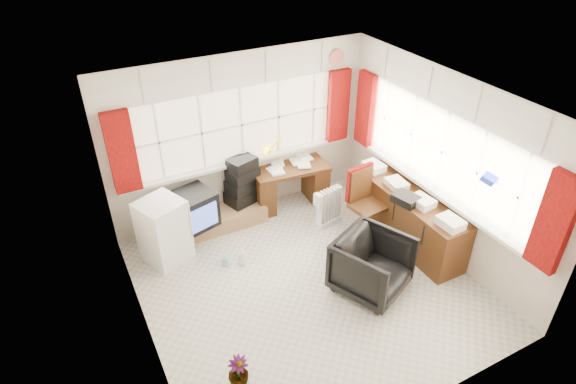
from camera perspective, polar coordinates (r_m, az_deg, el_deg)
name	(u,v)px	position (r m, az deg, el deg)	size (l,w,h in m)	color
ground	(307,285)	(6.35, 2.30, -10.90)	(4.00, 4.00, 0.00)	beige
room_walls	(310,187)	(5.42, 2.64, 0.62)	(4.00, 4.00, 4.00)	beige
window_back	(244,157)	(7.21, -5.22, 4.20)	(3.70, 0.12, 3.60)	#FFEAC9
window_right	(434,186)	(6.77, 16.93, 0.71)	(0.12, 3.70, 3.60)	#FFEAC9
curtains	(335,140)	(6.55, 5.62, 6.13)	(3.83, 3.83, 1.15)	#9A1108
overhead_cabinets	(340,82)	(6.31, 6.17, 12.89)	(3.98, 3.98, 0.48)	white
desk	(290,183)	(7.60, 0.19, 1.05)	(1.23, 0.69, 0.72)	#4B2811
desk_lamp	(278,144)	(7.42, -1.21, 5.66)	(0.16, 0.14, 0.45)	yellow
task_chair	(363,200)	(6.94, 8.83, -0.95)	(0.50, 0.52, 1.08)	black
office_chair	(372,265)	(6.13, 9.92, -8.55)	(0.82, 0.84, 0.77)	black
radiator	(329,210)	(7.24, 4.84, -2.14)	(0.43, 0.23, 0.61)	white
credenza	(406,216)	(7.05, 13.86, -2.75)	(0.50, 2.00, 0.85)	#4B2811
file_tray	(406,199)	(6.65, 13.82, -0.82)	(0.26, 0.33, 0.11)	black
tv_bench	(219,219)	(7.31, -8.17, -3.19)	(1.40, 0.50, 0.25)	olive
crt_tv	(193,210)	(6.90, -11.19, -2.06)	(0.69, 0.66, 0.52)	black
hifi_stack	(243,182)	(7.27, -5.33, 1.19)	(0.62, 0.49, 0.74)	black
mini_fridge	(164,231)	(6.66, -14.51, -4.51)	(0.70, 0.70, 0.92)	white
spray_bottle_a	(242,256)	(6.58, -5.50, -7.57)	(0.10, 0.10, 0.27)	white
spray_bottle_b	(225,259)	(6.62, -7.50, -7.89)	(0.08, 0.09, 0.19)	#92D9CE
flower_vase	(238,372)	(5.24, -5.91, -20.51)	(0.22, 0.22, 0.39)	black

